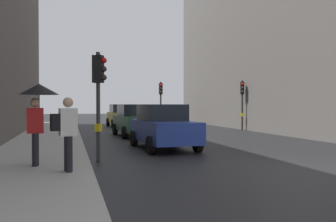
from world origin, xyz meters
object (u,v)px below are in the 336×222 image
at_px(car_blue_van, 163,127).
at_px(pedestrian_with_umbrella, 38,101).
at_px(traffic_light_mid_street, 242,96).
at_px(traffic_light_near_right, 99,86).
at_px(car_yellow_taxi, 122,116).
at_px(pedestrian_with_black_backpack, 66,130).
at_px(car_green_estate, 135,120).
at_px(car_dark_suv, 165,114).
at_px(traffic_light_far_median, 161,96).

height_order(car_blue_van, pedestrian_with_umbrella, pedestrian_with_umbrella).
bearing_deg(pedestrian_with_umbrella, traffic_light_mid_street, 45.42).
relative_size(traffic_light_near_right, car_yellow_taxi, 0.79).
height_order(traffic_light_near_right, pedestrian_with_black_backpack, traffic_light_near_right).
bearing_deg(car_green_estate, pedestrian_with_black_backpack, -108.27).
xyz_separation_m(car_dark_suv, pedestrian_with_black_backpack, (-8.53, -23.10, 0.29)).
xyz_separation_m(car_blue_van, pedestrian_with_black_backpack, (-3.66, -4.98, 0.29)).
height_order(car_green_estate, pedestrian_with_black_backpack, pedestrian_with_black_backpack).
height_order(traffic_light_mid_street, car_green_estate, traffic_light_mid_street).
bearing_deg(traffic_light_near_right, car_blue_van, 44.22).
distance_m(car_yellow_taxi, car_dark_suv, 5.73).
height_order(traffic_light_far_median, pedestrian_with_black_backpack, traffic_light_far_median).
height_order(traffic_light_near_right, car_green_estate, traffic_light_near_right).
relative_size(traffic_light_near_right, car_green_estate, 0.78).
relative_size(car_yellow_taxi, pedestrian_with_black_backpack, 2.41).
xyz_separation_m(car_green_estate, pedestrian_with_umbrella, (-4.32, -9.84, 0.96)).
bearing_deg(car_green_estate, car_blue_van, -89.44).
distance_m(car_green_estate, car_blue_van, 5.95).
distance_m(traffic_light_near_right, pedestrian_with_black_backpack, 2.77).
bearing_deg(pedestrian_with_black_backpack, car_blue_van, 53.64).
bearing_deg(car_dark_suv, traffic_light_far_median, -108.00).
xyz_separation_m(traffic_light_mid_street, car_yellow_taxi, (-7.28, 6.21, -1.46)).
distance_m(traffic_light_far_median, pedestrian_with_umbrella, 18.18).
distance_m(traffic_light_near_right, car_blue_van, 4.05).
bearing_deg(traffic_light_near_right, traffic_light_mid_street, 46.58).
distance_m(traffic_light_far_median, pedestrian_with_black_backpack, 18.94).
bearing_deg(car_dark_suv, car_yellow_taxi, -141.29).
xyz_separation_m(traffic_light_mid_street, car_dark_suv, (-2.80, 9.79, -1.46)).
distance_m(traffic_light_near_right, traffic_light_mid_street, 15.10).
bearing_deg(car_yellow_taxi, pedestrian_with_umbrella, -104.51).
bearing_deg(car_blue_van, pedestrian_with_umbrella, -138.35).
height_order(car_yellow_taxi, pedestrian_with_umbrella, pedestrian_with_umbrella).
bearing_deg(car_blue_van, car_yellow_taxi, 88.47).
xyz_separation_m(traffic_light_far_median, car_blue_van, (-3.09, -12.67, -1.51)).
bearing_deg(traffic_light_near_right, car_green_estate, 72.82).
xyz_separation_m(traffic_light_far_median, car_green_estate, (-3.15, -6.73, -1.51)).
bearing_deg(pedestrian_with_black_backpack, traffic_light_near_right, 67.86).
relative_size(car_green_estate, pedestrian_with_black_backpack, 2.43).
bearing_deg(car_dark_suv, car_blue_van, -105.02).
xyz_separation_m(traffic_light_near_right, car_blue_van, (2.71, 2.64, -1.44)).
distance_m(traffic_light_near_right, pedestrian_with_umbrella, 2.14).
xyz_separation_m(car_dark_suv, pedestrian_with_umbrella, (-9.24, -22.02, 0.96)).
bearing_deg(traffic_light_mid_street, pedestrian_with_umbrella, -134.58).
distance_m(traffic_light_near_right, car_yellow_taxi, 17.51).
xyz_separation_m(pedestrian_with_umbrella, pedestrian_with_black_backpack, (0.72, -1.08, -0.68)).
height_order(car_dark_suv, car_green_estate, same).
height_order(traffic_light_near_right, traffic_light_mid_street, traffic_light_mid_street).
bearing_deg(car_yellow_taxi, car_dark_suv, 38.71).
bearing_deg(car_blue_van, traffic_light_mid_street, 47.37).
relative_size(traffic_light_near_right, traffic_light_mid_street, 0.99).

